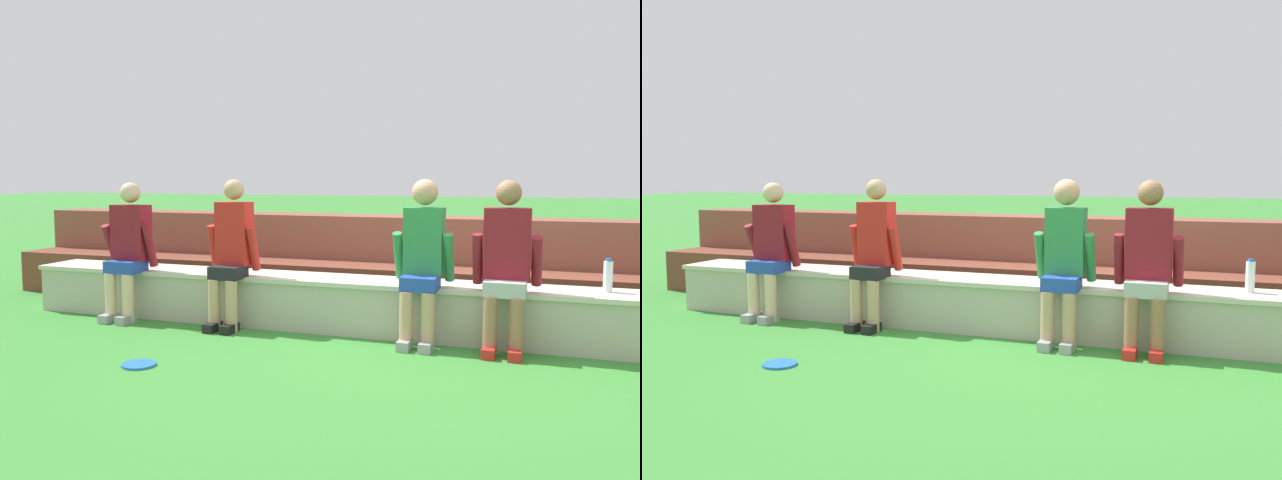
% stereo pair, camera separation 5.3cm
% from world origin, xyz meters
% --- Properties ---
extents(ground_plane, '(80.00, 80.00, 0.00)m').
position_xyz_m(ground_plane, '(0.00, 0.00, 0.00)').
color(ground_plane, '#388433').
extents(stone_seating_wall, '(8.03, 0.57, 0.48)m').
position_xyz_m(stone_seating_wall, '(0.00, 0.27, 0.25)').
color(stone_seating_wall, '#B7AF9E').
rests_on(stone_seating_wall, ground).
extents(brick_bleachers, '(10.21, 1.16, 0.97)m').
position_xyz_m(brick_bleachers, '(0.00, 1.53, 0.40)').
color(brick_bleachers, brown).
rests_on(brick_bleachers, ground).
extents(person_far_left, '(0.54, 0.47, 1.35)m').
position_xyz_m(person_far_left, '(-2.88, -0.02, 0.71)').
color(person_far_left, beige).
rests_on(person_far_left, ground).
extents(person_left_of_center, '(0.49, 0.50, 1.38)m').
position_xyz_m(person_left_of_center, '(-1.76, 0.00, 0.72)').
color(person_left_of_center, tan).
rests_on(person_left_of_center, ground).
extents(person_center, '(0.50, 0.53, 1.39)m').
position_xyz_m(person_center, '(0.03, 0.00, 0.74)').
color(person_center, tan).
rests_on(person_center, ground).
extents(person_right_of_center, '(0.54, 0.48, 1.38)m').
position_xyz_m(person_right_of_center, '(0.71, -0.01, 0.73)').
color(person_right_of_center, '#996B4C').
rests_on(person_right_of_center, ground).
extents(water_bottle_near_left, '(0.07, 0.07, 0.27)m').
position_xyz_m(water_bottle_near_left, '(1.48, 0.32, 0.61)').
color(water_bottle_near_left, silver).
rests_on(water_bottle_near_left, stone_seating_wall).
extents(frisbee, '(0.26, 0.26, 0.02)m').
position_xyz_m(frisbee, '(-1.83, -1.36, 0.01)').
color(frisbee, blue).
rests_on(frisbee, ground).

